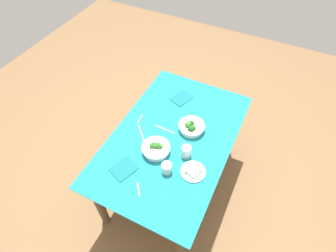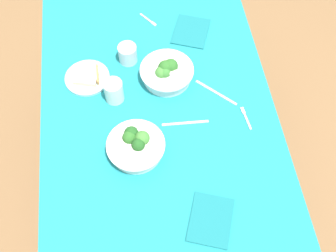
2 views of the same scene
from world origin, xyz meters
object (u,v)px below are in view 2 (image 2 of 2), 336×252
napkin_folded_lower (211,220)px  broccoli_bowl_far (136,145)px  bread_side_plate (87,77)px  fork_by_near_bowl (246,117)px  water_glass_side (128,54)px  table_knife_left (185,123)px  table_knife_right (216,93)px  water_glass_center (114,91)px  fork_by_far_bowl (149,20)px  napkin_folded_upper (191,31)px  broccoli_bowl_near (167,73)px

napkin_folded_lower → broccoli_bowl_far: bearing=36.4°
bread_side_plate → fork_by_near_bowl: bearing=-114.5°
water_glass_side → napkin_folded_lower: size_ratio=0.45×
table_knife_left → table_knife_right: size_ratio=0.93×
water_glass_center → fork_by_far_bowl: 0.46m
table_knife_right → napkin_folded_upper: bearing=-37.5°
bread_side_plate → napkin_folded_lower: bearing=-149.5°
broccoli_bowl_far → water_glass_center: 0.26m
fork_by_near_bowl → table_knife_left: (0.01, 0.24, -0.00)m
water_glass_side → fork_by_near_bowl: 0.57m
water_glass_side → bread_side_plate: bearing=113.4°
broccoli_bowl_near → table_knife_left: (-0.23, -0.04, -0.04)m
broccoli_bowl_far → broccoli_bowl_near: size_ratio=0.98×
fork_by_far_bowl → napkin_folded_lower: size_ratio=0.49×
water_glass_side → table_knife_left: size_ratio=0.44×
fork_by_near_bowl → napkin_folded_lower: 0.45m
table_knife_right → napkin_folded_lower: size_ratio=1.09×
broccoli_bowl_far → napkin_folded_lower: 0.39m
table_knife_left → napkin_folded_lower: napkin_folded_lower is taller
fork_by_near_bowl → napkin_folded_upper: size_ratio=0.59×
broccoli_bowl_near → water_glass_side: broccoli_bowl_near is taller
broccoli_bowl_near → napkin_folded_lower: broccoli_bowl_near is taller
water_glass_center → napkin_folded_lower: (-0.56, -0.29, -0.05)m
fork_by_far_bowl → fork_by_near_bowl: size_ratio=0.83×
broccoli_bowl_near → water_glass_center: 0.23m
broccoli_bowl_far → fork_by_far_bowl: (0.66, -0.12, -0.03)m
broccoli_bowl_far → table_knife_right: 0.42m
table_knife_right → fork_by_far_bowl: bearing=-18.1°
broccoli_bowl_far → napkin_folded_upper: 0.65m
water_glass_center → napkin_folded_lower: 0.63m
broccoli_bowl_far → water_glass_side: broccoli_bowl_far is taller
broccoli_bowl_near → table_knife_right: bearing=-118.2°
water_glass_side → napkin_folded_lower: 0.78m
fork_by_far_bowl → water_glass_side: bearing=-64.6°
table_knife_left → broccoli_bowl_far: bearing=-153.2°
broccoli_bowl_near → water_glass_center: broccoli_bowl_near is taller
broccoli_bowl_near → bread_side_plate: broccoli_bowl_near is taller
water_glass_center → table_knife_left: bearing=-120.9°
napkin_folded_upper → fork_by_far_bowl: bearing=62.3°
bread_side_plate → water_glass_center: (-0.12, -0.11, 0.04)m
broccoli_bowl_near → napkin_folded_upper: size_ratio=1.22×
fork_by_far_bowl → table_knife_left: same height
bread_side_plate → fork_by_far_bowl: size_ratio=2.11×
broccoli_bowl_far → water_glass_side: bearing=-1.2°
fork_by_near_bowl → water_glass_side: bearing=43.7°
water_glass_center → table_knife_left: size_ratio=0.54×
table_knife_left → napkin_folded_upper: (0.48, -0.10, 0.00)m
water_glass_center → table_knife_left: (-0.16, -0.27, -0.05)m
water_glass_center → napkin_folded_upper: bearing=-49.1°
fork_by_far_bowl → napkin_folded_lower: napkin_folded_lower is taller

